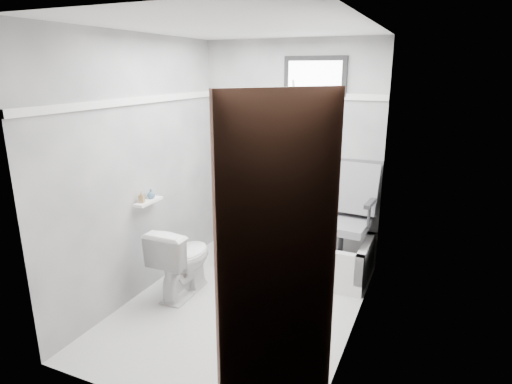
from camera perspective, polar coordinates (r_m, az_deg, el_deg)
The scene contains 19 objects.
floor at distance 4.04m, azimuth -2.07°, elevation -15.05°, with size 2.60×2.60×0.00m, color white.
ceiling at distance 3.47m, azimuth -2.49°, elevation 21.20°, with size 2.60×2.60×0.00m, color silver.
wall_back at distance 4.75m, azimuth 4.64°, elevation 5.23°, with size 2.00×0.02×2.40m, color slate.
wall_front at distance 2.52m, azimuth -15.31°, elevation -5.13°, with size 2.00×0.02×2.40m, color slate.
wall_left at distance 4.10m, azimuth -14.95°, elevation 3.00°, with size 0.02×2.60×2.40m, color slate.
wall_right at distance 3.27m, azimuth 13.69°, elevation -0.13°, with size 0.02×2.60×2.40m, color slate.
bathtub at distance 4.64m, azimuth 5.55°, elevation -7.91°, with size 1.50×0.70×0.42m, color white, non-canonical shape.
office_chair at distance 4.41m, azimuth 11.41°, elevation -3.34°, with size 0.61×0.61×1.05m, color slate, non-canonical shape.
toilet at distance 4.17m, azimuth -9.77°, elevation -8.88°, with size 0.39×0.70×0.69m, color white.
door at distance 2.20m, azimuth 6.51°, elevation -13.74°, with size 0.78×0.78×2.00m, color #583120, non-canonical shape.
window at distance 4.57m, azimuth 7.87°, elevation 15.07°, with size 0.66×0.04×0.40m, color black, non-canonical shape.
backerboard at distance 4.76m, azimuth 7.33°, elevation 0.22°, with size 1.50×0.02×0.78m, color #4C4C4F.
trim_back at distance 4.66m, azimuth 4.76°, elevation 12.71°, with size 2.00×0.02×0.06m, color white.
trim_left at distance 4.00m, azimuth -15.45°, elevation 11.66°, with size 0.02×2.60×0.06m, color white.
pole at distance 4.50m, azimuth 5.68°, elevation 2.65°, with size 0.02×0.02×1.95m, color white.
shelf at distance 4.11m, azimuth -14.16°, elevation -1.24°, with size 0.10×0.32×0.03m, color white.
soap_bottle_a at distance 4.04m, azimuth -15.02°, elevation -0.64°, with size 0.05×0.05×0.11m, color olive.
soap_bottle_b at distance 4.14m, azimuth -13.82°, elevation -0.22°, with size 0.07×0.07×0.10m, color #476A83.
faucet at distance 4.95m, azimuth 2.17°, elevation -2.05°, with size 0.26×0.10×0.16m, color silver, non-canonical shape.
Camera 1 is at (1.52, -3.11, 2.09)m, focal length 30.00 mm.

